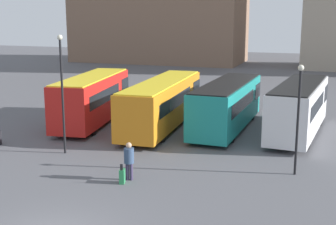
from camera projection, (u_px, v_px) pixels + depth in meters
bus_0 at (93, 98)px, 32.26m from camera, size 3.91×9.79×3.32m
bus_1 at (163, 102)px, 31.30m from camera, size 3.21×11.81×3.14m
bus_2 at (227, 104)px, 30.79m from camera, size 2.76×10.34×3.10m
bus_3 at (299, 107)px, 29.39m from camera, size 3.19×9.99×3.26m
traveler at (129, 158)px, 21.33m from camera, size 0.56×0.56×1.79m
suitcase at (122, 176)px, 21.06m from camera, size 0.32×0.46×0.95m
lamp_post_0 at (298, 111)px, 21.64m from camera, size 0.28×0.28×5.24m
lamp_post_1 at (62, 86)px, 24.89m from camera, size 0.28×0.28×6.43m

